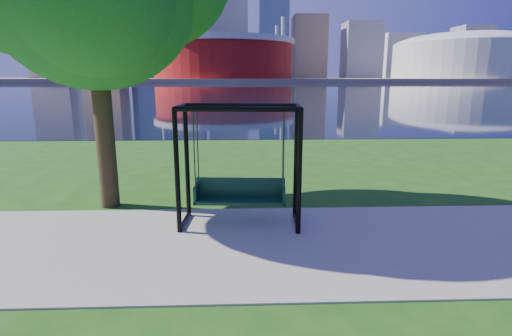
{
  "coord_description": "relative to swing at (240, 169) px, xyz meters",
  "views": [
    {
      "loc": [
        0.01,
        -7.36,
        3.03
      ],
      "look_at": [
        0.29,
        0.0,
        1.34
      ],
      "focal_mm": 28.0,
      "sensor_mm": 36.0,
      "label": 1
    }
  ],
  "objects": [
    {
      "name": "far_bank",
      "position": [
        0.02,
        305.45,
        -0.21
      ],
      "size": [
        900.0,
        228.0,
        2.0
      ],
      "primitive_type": "cube",
      "color": "#937F60",
      "rests_on": "ground"
    },
    {
      "name": "stadium",
      "position": [
        -9.98,
        234.45,
        13.02
      ],
      "size": [
        83.0,
        83.0,
        32.0
      ],
      "color": "maroon",
      "rests_on": "far_bank"
    },
    {
      "name": "ground",
      "position": [
        0.02,
        -0.55,
        -1.21
      ],
      "size": [
        900.0,
        900.0,
        0.0
      ],
      "primitive_type": "plane",
      "color": "#1E5114",
      "rests_on": "ground"
    },
    {
      "name": "river",
      "position": [
        0.02,
        101.45,
        -1.2
      ],
      "size": [
        900.0,
        180.0,
        0.02
      ],
      "primitive_type": "cube",
      "color": "black",
      "rests_on": "ground"
    },
    {
      "name": "swing",
      "position": [
        0.0,
        0.0,
        0.0
      ],
      "size": [
        2.5,
        1.22,
        2.49
      ],
      "rotation": [
        0.0,
        0.0,
        -0.07
      ],
      "color": "black",
      "rests_on": "ground"
    },
    {
      "name": "path",
      "position": [
        0.02,
        -1.05,
        -1.19
      ],
      "size": [
        120.0,
        4.0,
        0.03
      ],
      "primitive_type": "cube",
      "color": "#9E937F",
      "rests_on": "ground"
    },
    {
      "name": "arena",
      "position": [
        135.02,
        234.45,
        14.67
      ],
      "size": [
        84.0,
        84.0,
        26.56
      ],
      "color": "beige",
      "rests_on": "far_bank"
    },
    {
      "name": "skyline",
      "position": [
        -4.25,
        318.85,
        34.68
      ],
      "size": [
        392.0,
        66.0,
        96.5
      ],
      "color": "gray",
      "rests_on": "far_bank"
    }
  ]
}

